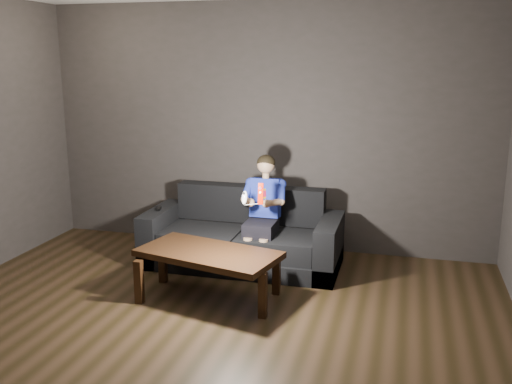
% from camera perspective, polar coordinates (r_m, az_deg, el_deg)
% --- Properties ---
extents(floor, '(5.00, 5.00, 0.00)m').
position_cam_1_polar(floor, '(4.41, -7.38, -15.29)').
color(floor, black).
rests_on(floor, ground).
extents(back_wall, '(5.00, 0.04, 2.70)m').
position_cam_1_polar(back_wall, '(6.30, 0.93, 6.44)').
color(back_wall, '#36322F').
rests_on(back_wall, ground).
extents(sofa, '(2.00, 0.86, 0.77)m').
position_cam_1_polar(sofa, '(5.92, -1.31, -4.91)').
color(sofa, black).
rests_on(sofa, floor).
extents(child, '(0.44, 0.54, 1.09)m').
position_cam_1_polar(child, '(5.70, 0.73, -1.21)').
color(child, black).
rests_on(child, sofa).
extents(wii_remote_red, '(0.06, 0.08, 0.20)m').
position_cam_1_polar(wii_remote_red, '(5.23, 0.48, -0.16)').
color(wii_remote_red, red).
rests_on(wii_remote_red, child).
extents(nunchuk_white, '(0.06, 0.08, 0.14)m').
position_cam_1_polar(nunchuk_white, '(5.29, -1.16, -0.57)').
color(nunchuk_white, white).
rests_on(nunchuk_white, child).
extents(wii_remote_black, '(0.07, 0.14, 0.03)m').
position_cam_1_polar(wii_remote_black, '(6.08, -9.68, -1.62)').
color(wii_remote_black, black).
rests_on(wii_remote_black, sofa).
extents(coffee_table, '(1.34, 0.88, 0.45)m').
position_cam_1_polar(coffee_table, '(5.07, -4.76, -6.53)').
color(coffee_table, black).
rests_on(coffee_table, floor).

